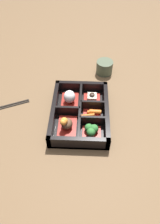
{
  "coord_description": "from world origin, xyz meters",
  "views": [
    {
      "loc": [
        -0.49,
        -0.02,
        0.58
      ],
      "look_at": [
        0.0,
        0.0,
        0.03
      ],
      "focal_mm": 35.0,
      "sensor_mm": 36.0,
      "label": 1
    }
  ],
  "objects": [
    {
      "name": "ground_plane",
      "position": [
        0.0,
        0.0,
        0.0
      ],
      "size": [
        3.0,
        3.0,
        0.0
      ],
      "primitive_type": "plane",
      "color": "brown"
    },
    {
      "name": "bento_base",
      "position": [
        0.0,
        0.0,
        0.01
      ],
      "size": [
        0.26,
        0.19,
        0.01
      ],
      "color": "black",
      "rests_on": "ground_plane"
    },
    {
      "name": "bento_rim",
      "position": [
        -0.0,
        -0.0,
        0.02
      ],
      "size": [
        0.26,
        0.19,
        0.05
      ],
      "color": "black",
      "rests_on": "ground_plane"
    },
    {
      "name": "bowl_stew",
      "position": [
        -0.06,
        0.04,
        0.03
      ],
      "size": [
        0.1,
        0.06,
        0.05
      ],
      "color": "maroon",
      "rests_on": "bento_base"
    },
    {
      "name": "bowl_rice",
      "position": [
        0.06,
        0.04,
        0.03
      ],
      "size": [
        0.1,
        0.06,
        0.05
      ],
      "color": "maroon",
      "rests_on": "bento_base"
    },
    {
      "name": "bowl_greens",
      "position": [
        -0.08,
        -0.04,
        0.03
      ],
      "size": [
        0.06,
        0.06,
        0.03
      ],
      "color": "maroon",
      "rests_on": "bento_base"
    },
    {
      "name": "bowl_carrots",
      "position": [
        -0.0,
        -0.04,
        0.02
      ],
      "size": [
        0.05,
        0.07,
        0.02
      ],
      "color": "maroon",
      "rests_on": "bento_base"
    },
    {
      "name": "bowl_tofu",
      "position": [
        0.07,
        -0.04,
        0.02
      ],
      "size": [
        0.07,
        0.06,
        0.03
      ],
      "color": "maroon",
      "rests_on": "bento_base"
    },
    {
      "name": "tea_cup",
      "position": [
        0.25,
        -0.09,
        0.03
      ],
      "size": [
        0.07,
        0.07,
        0.05
      ],
      "color": "#424C38",
      "rests_on": "ground_plane"
    },
    {
      "name": "chopsticks",
      "position": [
        0.03,
        0.29,
        0.0
      ],
      "size": [
        0.1,
        0.2,
        0.01
      ],
      "color": "black",
      "rests_on": "ground_plane"
    }
  ]
}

